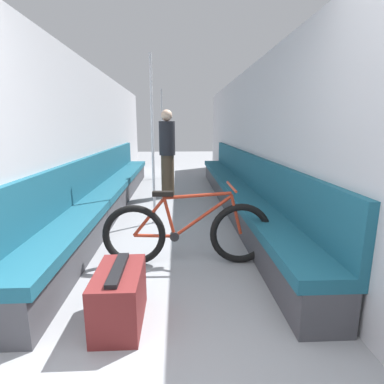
# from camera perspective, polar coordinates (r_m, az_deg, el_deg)

# --- Properties ---
(wall_left) EXTENTS (0.10, 10.49, 2.27)m
(wall_left) POSITION_cam_1_polar(r_m,az_deg,el_deg) (4.92, -19.08, 9.37)
(wall_left) COLOR #B2B2B7
(wall_left) RESTS_ON ground
(wall_right) EXTENTS (0.10, 10.49, 2.27)m
(wall_right) POSITION_cam_1_polar(r_m,az_deg,el_deg) (4.88, 11.89, 9.77)
(wall_right) COLOR #B2B2B7
(wall_right) RESTS_ON ground
(bench_seat_row_left) EXTENTS (0.45, 6.36, 0.92)m
(bench_seat_row_left) POSITION_cam_1_polar(r_m,az_deg,el_deg) (5.04, -15.54, -0.00)
(bench_seat_row_left) COLOR #3D3D42
(bench_seat_row_left) RESTS_ON ground
(bench_seat_row_right) EXTENTS (0.45, 6.36, 0.92)m
(bench_seat_row_right) POSITION_cam_1_polar(r_m,az_deg,el_deg) (5.01, 8.58, 0.25)
(bench_seat_row_right) COLOR #3D3D42
(bench_seat_row_right) RESTS_ON ground
(bicycle) EXTENTS (1.66, 0.46, 0.79)m
(bicycle) POSITION_cam_1_polar(r_m,az_deg,el_deg) (2.96, -0.84, -7.76)
(bicycle) COLOR black
(bicycle) RESTS_ON ground
(grab_pole_near) EXTENTS (0.08, 0.08, 2.25)m
(grab_pole_near) POSITION_cam_1_polar(r_m,az_deg,el_deg) (4.11, -7.48, 8.93)
(grab_pole_near) COLOR gray
(grab_pole_near) RESTS_ON ground
(grab_pole_far) EXTENTS (0.08, 0.08, 2.25)m
(grab_pole_far) POSITION_cam_1_polar(r_m,az_deg,el_deg) (7.85, -5.67, 10.63)
(grab_pole_far) COLOR gray
(grab_pole_far) RESTS_ON ground
(passenger_standing) EXTENTS (0.30, 0.30, 1.64)m
(passenger_standing) POSITION_cam_1_polar(r_m,az_deg,el_deg) (5.72, -4.73, 7.44)
(passenger_standing) COLOR #473828
(passenger_standing) RESTS_ON ground
(luggage_bag) EXTENTS (0.31, 0.55, 0.42)m
(luggage_bag) POSITION_cam_1_polar(r_m,az_deg,el_deg) (2.24, -13.65, -18.84)
(luggage_bag) COLOR maroon
(luggage_bag) RESTS_ON ground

